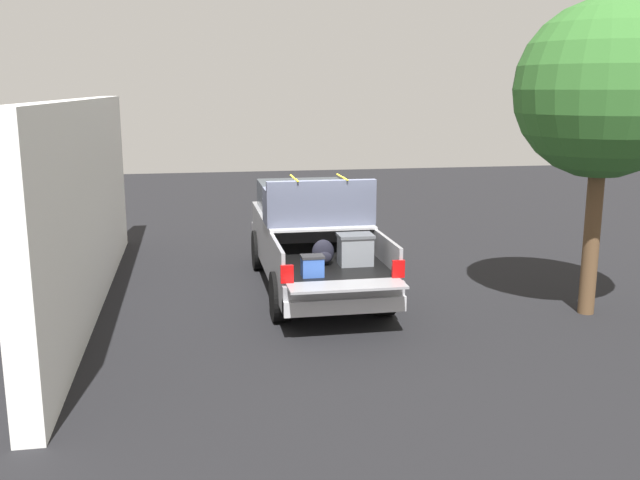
% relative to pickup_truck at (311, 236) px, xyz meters
% --- Properties ---
extents(ground_plane, '(40.00, 40.00, 0.00)m').
position_rel_pickup_truck_xyz_m(ground_plane, '(-0.38, 0.00, -0.97)').
color(ground_plane, black).
extents(pickup_truck, '(6.05, 2.06, 2.23)m').
position_rel_pickup_truck_xyz_m(pickup_truck, '(0.00, 0.00, 0.00)').
color(pickup_truck, gray).
rests_on(pickup_truck, ground_plane).
extents(building_facade, '(10.49, 0.36, 3.62)m').
position_rel_pickup_truck_xyz_m(building_facade, '(-0.67, 4.09, 0.84)').
color(building_facade, white).
rests_on(building_facade, ground_plane).
extents(tree_background, '(2.88, 2.88, 5.22)m').
position_rel_pickup_truck_xyz_m(tree_background, '(-2.66, -4.36, 2.79)').
color(tree_background, brown).
rests_on(tree_background, ground_plane).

